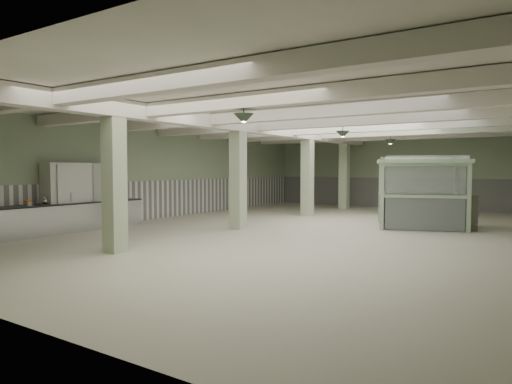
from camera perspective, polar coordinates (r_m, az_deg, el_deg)
The scene contains 29 objects.
floor at distance 14.61m, azimuth 8.11°, elevation -4.85°, with size 20.00×20.00×0.00m, color #BCB8A5.
ceiling at distance 14.56m, azimuth 8.21°, elevation 9.32°, with size 14.00×20.00×0.02m, color white.
wall_back at distance 23.91m, azimuth 18.36°, elevation 2.40°, with size 14.00×0.02×3.60m, color #93A382.
wall_left at distance 18.55m, azimuth -11.85°, elevation 2.35°, with size 0.02×20.00×3.60m, color #93A382.
wainscot_left at distance 18.58m, azimuth -11.76°, elevation -0.89°, with size 0.05×19.90×1.50m, color silver.
wainscot_back at distance 23.92m, azimuth 18.30°, elevation -0.12°, with size 13.90×0.05×1.50m, color silver.
girder at distance 15.76m, azimuth -0.15°, elevation 8.06°, with size 0.45×19.90×0.40m, color silver.
beam_a at distance 8.43m, azimuth -14.44°, elevation 12.68°, with size 13.90×0.35×0.32m, color silver.
beam_b at distance 10.27m, azimuth -3.89°, elevation 11.01°, with size 13.90×0.35×0.32m, color silver.
beam_c at distance 12.34m, azimuth 3.23°, elevation 9.66°, with size 13.90×0.35×0.32m, color silver.
beam_d at distance 14.55m, azimuth 8.21°, elevation 8.62°, with size 13.90×0.35×0.32m, color silver.
beam_e at distance 16.84m, azimuth 11.83°, elevation 7.81°, with size 13.90×0.35×0.32m, color silver.
beam_f at distance 19.18m, azimuth 14.58°, elevation 7.18°, with size 13.90×0.35×0.32m, color silver.
beam_g at distance 21.55m, azimuth 16.71°, elevation 6.68°, with size 13.90×0.35×0.32m, color silver.
column_a at distance 11.18m, azimuth -17.30°, elevation 1.90°, with size 0.42×0.42×3.60m, color #ACBC98.
column_b at distance 14.87m, azimuth -2.26°, elevation 2.27°, with size 0.42×0.42×3.60m, color #ACBC98.
column_c at distance 19.17m, azimuth 6.44°, elevation 2.42°, with size 0.42×0.42×3.60m, color #ACBC98.
column_d at distance 22.81m, azimuth 10.97°, elevation 2.47°, with size 0.42×0.42×3.60m, color #ACBC98.
pendant_front at distance 9.93m, azimuth -1.55°, elevation 9.13°, with size 0.44×0.44×0.22m, color #2D3C2D.
pendant_mid at distance 14.77m, azimuth 10.79°, elevation 7.07°, with size 0.44×0.44×0.22m, color #2D3C2D.
pendant_back at distance 19.48m, azimuth 16.44°, elevation 6.00°, with size 0.44×0.44×0.22m, color #2D3C2D.
prep_counter at distance 15.47m, azimuth -22.06°, elevation -2.89°, with size 0.88×5.05×0.91m.
pitcher_near at distance 14.94m, azimuth -24.89°, elevation -0.98°, with size 0.17×0.19×0.25m, color #A9A9AE, non-canonical shape.
pitcher_far at distance 15.33m, azimuth -21.92°, elevation -0.75°, with size 0.20×0.23×0.29m, color #A9A9AE, non-canonical shape.
veg_colander at distance 16.65m, azimuth -16.64°, elevation -0.55°, with size 0.42×0.42×0.19m, color #403F44, non-canonical shape.
orange_bowl at distance 14.75m, azimuth -26.60°, elevation -1.37°, with size 0.26×0.26×0.09m, color #B2B2B7.
walkin_cooler at distance 15.70m, azimuth -21.20°, elevation -0.60°, with size 1.02×2.31×2.12m.
guard_booth at distance 16.30m, azimuth 19.93°, elevation 1.41°, with size 3.46×3.20×2.39m.
filing_cabinet at distance 16.08m, azimuth 25.18°, elevation -2.35°, with size 0.37×0.53×1.14m, color #565748.
Camera 1 is at (6.12, -13.12, 1.99)m, focal length 32.00 mm.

